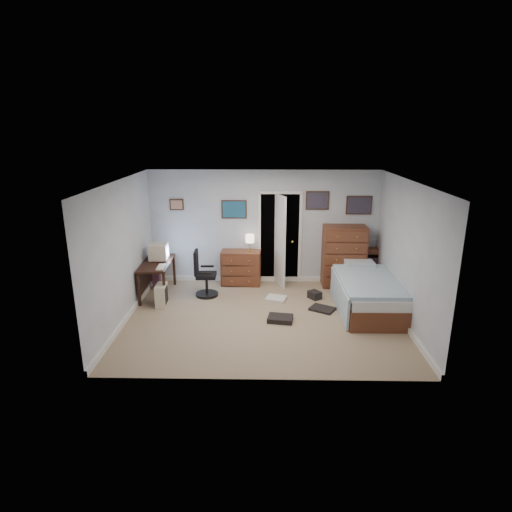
{
  "coord_description": "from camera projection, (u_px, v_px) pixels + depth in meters",
  "views": [
    {
      "loc": [
        0.01,
        -7.19,
        3.37
      ],
      "look_at": [
        -0.14,
        0.3,
        1.1
      ],
      "focal_mm": 30.0,
      "sensor_mm": 36.0,
      "label": 1
    }
  ],
  "objects": [
    {
      "name": "media_stack",
      "position": [
        156.0,
        271.0,
        9.2
      ],
      "size": [
        0.16,
        0.16,
        0.77
      ],
      "primitive_type": "cube",
      "rotation": [
        0.0,
        0.0,
        0.01
      ],
      "color": "maroon",
      "rests_on": "floor"
    },
    {
      "name": "table_lamp",
      "position": [
        250.0,
        239.0,
        9.26
      ],
      "size": [
        0.2,
        0.2,
        0.37
      ],
      "rotation": [
        0.0,
        0.0,
        -0.06
      ],
      "color": "gold",
      "rests_on": "low_dresser"
    },
    {
      "name": "computer_desk",
      "position": [
        153.0,
        270.0,
        8.8
      ],
      "size": [
        0.62,
        1.26,
        0.71
      ],
      "rotation": [
        0.0,
        0.0,
        0.04
      ],
      "color": "black",
      "rests_on": "floor"
    },
    {
      "name": "headboard_bookcase",
      "position": [
        380.0,
        265.0,
        9.47
      ],
      "size": [
        0.93,
        0.28,
        0.83
      ],
      "rotation": [
        0.0,
        0.0,
        0.05
      ],
      "color": "brown",
      "rests_on": "floor"
    },
    {
      "name": "bed",
      "position": [
        367.0,
        292.0,
        8.19
      ],
      "size": [
        1.16,
        2.13,
        0.69
      ],
      "rotation": [
        0.0,
        0.0,
        0.01
      ],
      "color": "brown",
      "rests_on": "floor"
    },
    {
      "name": "floor_clutter",
      "position": [
        295.0,
        307.0,
        8.24
      ],
      "size": [
        1.38,
        1.43,
        0.16
      ],
      "rotation": [
        0.0,
        0.0,
        -0.28
      ],
      "color": "silver",
      "rests_on": "floor"
    },
    {
      "name": "wall_posters",
      "position": [
        290.0,
        205.0,
        9.23
      ],
      "size": [
        4.38,
        0.04,
        0.6
      ],
      "color": "#331E11",
      "rests_on": "floor"
    },
    {
      "name": "low_dresser",
      "position": [
        241.0,
        268.0,
        9.46
      ],
      "size": [
        0.88,
        0.48,
        0.76
      ],
      "primitive_type": "cube",
      "rotation": [
        0.0,
        0.0,
        -0.06
      ],
      "color": "brown",
      "rests_on": "floor"
    },
    {
      "name": "doorway",
      "position": [
        279.0,
        235.0,
        9.74
      ],
      "size": [
        0.96,
        1.12,
        2.05
      ],
      "color": "black",
      "rests_on": "floor"
    },
    {
      "name": "office_chair",
      "position": [
        204.0,
        278.0,
        8.8
      ],
      "size": [
        0.48,
        0.49,
        0.97
      ],
      "rotation": [
        0.0,
        0.0,
        0.03
      ],
      "color": "black",
      "rests_on": "floor"
    },
    {
      "name": "keyboard",
      "position": [
        161.0,
        267.0,
        8.41
      ],
      "size": [
        0.16,
        0.38,
        0.02
      ],
      "primitive_type": "cube",
      "rotation": [
        0.0,
        0.0,
        0.04
      ],
      "color": "beige",
      "rests_on": "computer_desk"
    },
    {
      "name": "tall_dresser",
      "position": [
        344.0,
        256.0,
        9.31
      ],
      "size": [
        0.91,
        0.54,
        1.34
      ],
      "primitive_type": "cube",
      "rotation": [
        0.0,
        0.0,
        -0.0
      ],
      "color": "brown",
      "rests_on": "floor"
    },
    {
      "name": "pc_tower",
      "position": [
        162.0,
        295.0,
        8.37
      ],
      "size": [
        0.21,
        0.41,
        0.43
      ],
      "rotation": [
        0.0,
        0.0,
        0.04
      ],
      "color": "beige",
      "rests_on": "floor"
    },
    {
      "name": "floor",
      "position": [
        263.0,
        318.0,
        7.86
      ],
      "size": [
        5.0,
        4.0,
        0.02
      ],
      "primitive_type": "cube",
      "color": "tan",
      "rests_on": "ground"
    },
    {
      "name": "crt_monitor",
      "position": [
        159.0,
        252.0,
        8.85
      ],
      "size": [
        0.38,
        0.36,
        0.34
      ],
      "rotation": [
        0.0,
        0.0,
        0.04
      ],
      "color": "beige",
      "rests_on": "computer_desk"
    }
  ]
}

